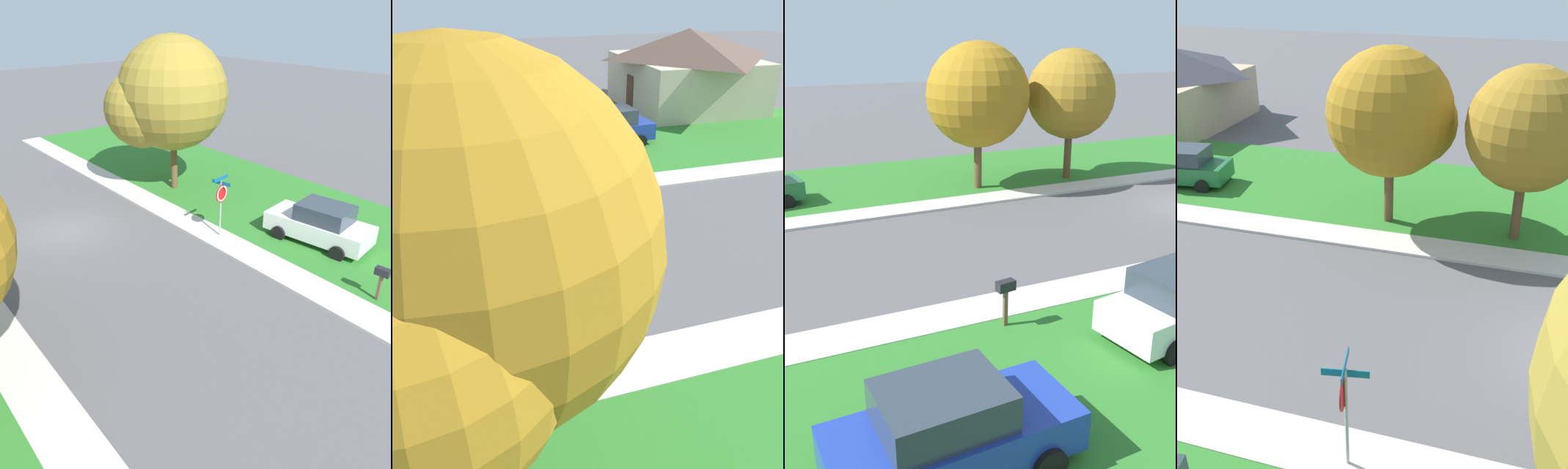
# 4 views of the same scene
# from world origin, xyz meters

# --- Properties ---
(sidewalk_east) EXTENTS (1.40, 56.00, 0.10)m
(sidewalk_east) POSITION_xyz_m (4.70, 12.00, 0.05)
(sidewalk_east) COLOR beige
(sidewalk_east) RESTS_ON ground
(lawn_east) EXTENTS (8.00, 56.00, 0.08)m
(lawn_east) POSITION_xyz_m (9.40, 12.00, 0.04)
(lawn_east) COLOR #2D7528
(lawn_east) RESTS_ON ground
(stop_sign_far_corner) EXTENTS (0.91, 0.91, 2.77)m
(stop_sign_far_corner) POSITION_xyz_m (-4.89, 4.88, 1.89)
(stop_sign_far_corner) COLOR #9E9EA3
(stop_sign_far_corner) RESTS_ON ground
(car_green_near_corner) EXTENTS (2.51, 4.52, 1.76)m
(car_green_near_corner) POSITION_xyz_m (7.51, 17.00, 0.87)
(car_green_near_corner) COLOR #1E6033
(car_green_near_corner) RESTS_ON ground
(tree_across_right) EXTENTS (5.01, 4.66, 6.68)m
(tree_across_right) POSITION_xyz_m (6.69, 6.85, 4.19)
(tree_across_right) COLOR brown
(tree_across_right) RESTS_ON ground
(tree_across_left) EXTENTS (4.56, 4.24, 6.31)m
(tree_across_left) POSITION_xyz_m (6.54, 2.04, 4.04)
(tree_across_left) COLOR brown
(tree_across_left) RESTS_ON ground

